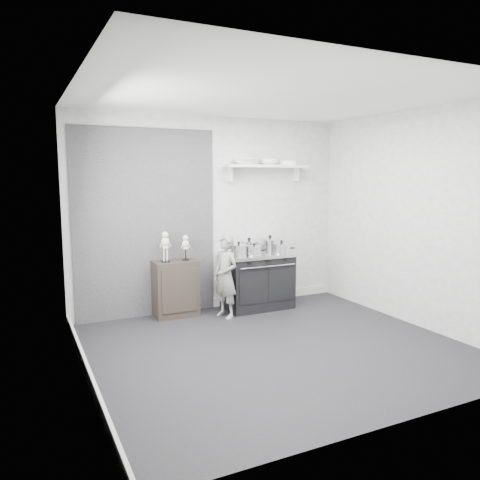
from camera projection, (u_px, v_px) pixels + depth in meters
ground at (275, 347)px, 5.17m from camera, size 4.00×4.00×0.00m
room_shell at (263, 199)px, 5.04m from camera, size 4.02×3.62×2.71m
wall_shelf at (266, 167)px, 6.74m from camera, size 1.30×0.26×0.24m
stove at (258, 280)px, 6.67m from camera, size 1.00×0.62×0.80m
side_cabinet at (176, 289)px, 6.29m from camera, size 0.58×0.34×0.75m
child at (226, 277)px, 6.21m from camera, size 0.37×0.47×1.11m
pot_front_left at (239, 250)px, 6.37m from camera, size 0.32×0.23×0.20m
pot_back_left at (249, 246)px, 6.67m from camera, size 0.37×0.29×0.21m
pot_back_right at (270, 244)px, 6.84m from camera, size 0.36×0.27×0.23m
pot_front_right at (282, 248)px, 6.55m from camera, size 0.34×0.25×0.19m
pot_front_center at (254, 250)px, 6.42m from camera, size 0.30×0.21×0.17m
skeleton_full at (165, 244)px, 6.15m from camera, size 0.13×0.08×0.46m
skeleton_torso at (186, 246)px, 6.27m from camera, size 0.11×0.07×0.39m
bowl_large at (244, 162)px, 6.57m from camera, size 0.32×0.32×0.08m
bowl_small at (269, 162)px, 6.74m from camera, size 0.26×0.26×0.08m
plate_stack at (288, 163)px, 6.87m from camera, size 0.26×0.26×0.06m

